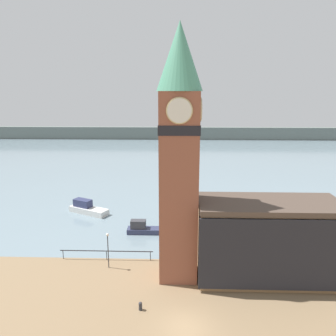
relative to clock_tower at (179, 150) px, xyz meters
name	(u,v)px	position (x,y,z in m)	size (l,w,h in m)	color
ground_plane	(185,327)	(0.58, -7.83, -13.29)	(160.00, 160.00, 0.00)	#846B4C
water	(181,158)	(0.58, 63.26, -13.29)	(160.00, 120.00, 0.00)	gray
far_shoreline	(180,133)	(0.58, 103.26, -10.79)	(180.00, 3.00, 5.00)	slate
pier_railing	(106,252)	(-8.22, 3.01, -12.33)	(10.69, 0.08, 1.09)	#232328
clock_tower	(179,150)	(0.00, 0.00, 0.00)	(4.30, 4.30, 24.99)	brown
pier_building	(268,240)	(9.08, -0.09, -9.16)	(14.34, 6.32, 8.21)	#9E754C
boat_near	(142,228)	(-4.91, 10.46, -12.64)	(4.66, 1.62, 1.82)	#333856
boat_far	(87,208)	(-14.53, 17.77, -12.52)	(6.82, 4.70, 2.12)	silver
mooring_bollard_near	(140,306)	(-3.31, -5.81, -12.86)	(0.32, 0.32, 0.78)	#2D2D33
lamp_post	(108,244)	(-7.61, 1.25, -10.47)	(0.32, 0.32, 4.03)	#2D2D33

